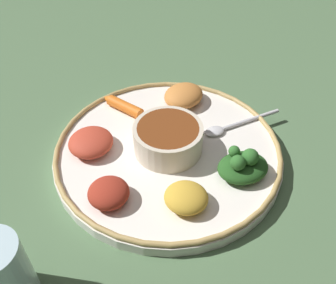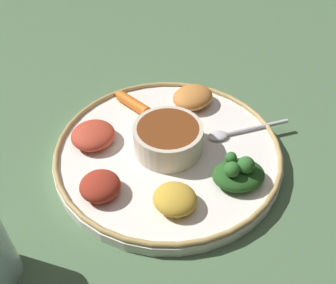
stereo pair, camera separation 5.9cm
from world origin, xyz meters
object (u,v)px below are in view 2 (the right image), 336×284
(center_bowl, at_px, (168,138))
(greens_pile, at_px, (238,173))
(carrot_near_spoon, at_px, (131,102))
(spoon, at_px, (235,132))

(center_bowl, relative_size, greens_pile, 1.19)
(center_bowl, relative_size, carrot_near_spoon, 1.26)
(greens_pile, bearing_deg, carrot_near_spoon, -163.67)
(center_bowl, height_order, greens_pile, greens_pile)
(carrot_near_spoon, bearing_deg, greens_pile, 16.33)
(spoon, distance_m, carrot_near_spoon, 0.19)
(spoon, bearing_deg, center_bowl, -99.35)
(spoon, xyz_separation_m, greens_pile, (0.09, -0.06, 0.01))
(greens_pile, relative_size, carrot_near_spoon, 1.06)
(spoon, height_order, greens_pile, greens_pile)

